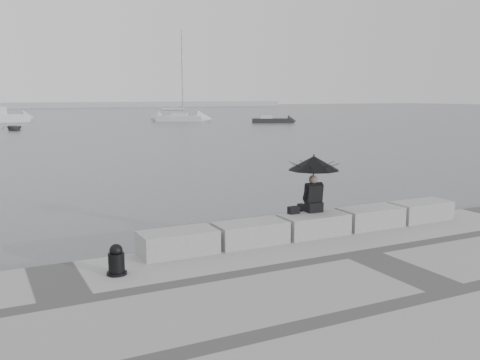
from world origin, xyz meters
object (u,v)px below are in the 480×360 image
sailboat_right (180,118)px  dinghy (14,127)px  small_motorboat (272,120)px  seated_person (314,170)px  mooring_bollard (116,262)px

sailboat_right → dinghy: size_ratio=3.79×
small_motorboat → seated_person: bearing=-94.8°
seated_person → sailboat_right: 65.83m
small_motorboat → dinghy: (-32.81, -0.70, -0.03)m
small_motorboat → dinghy: size_ratio=1.67×
dinghy → seated_person: bearing=-90.7°
mooring_bollard → sailboat_right: 68.43m
seated_person → small_motorboat: size_ratio=0.25×
seated_person → mooring_bollard: (-5.01, -0.99, -1.28)m
mooring_bollard → dinghy: size_ratio=0.17×
mooring_bollard → dinghy: 53.53m
sailboat_right → dinghy: bearing=-122.3°
sailboat_right → dinghy: 25.12m
mooring_bollard → small_motorboat: (34.86, 54.19, -0.43)m
seated_person → dinghy: bearing=96.6°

